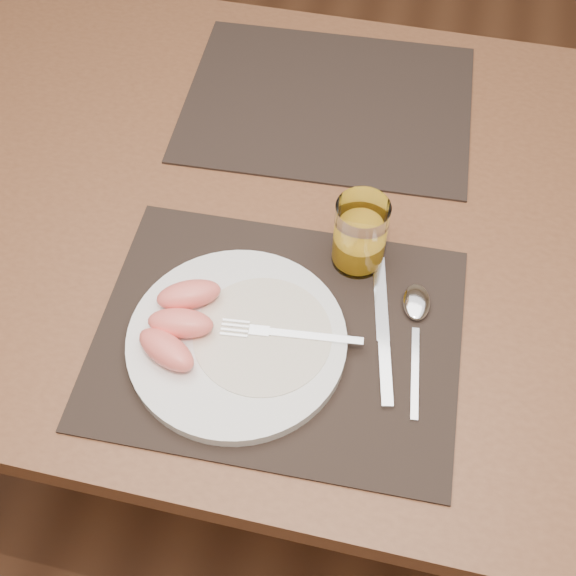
{
  "coord_description": "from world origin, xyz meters",
  "views": [
    {
      "loc": [
        0.13,
        -0.67,
        1.52
      ],
      "look_at": [
        0.02,
        -0.16,
        0.77
      ],
      "focal_mm": 45.0,
      "sensor_mm": 36.0,
      "label": 1
    }
  ],
  "objects_px": {
    "knife": "(383,341)",
    "juice_glass": "(360,237)",
    "plate": "(237,341)",
    "fork": "(279,333)",
    "table": "(301,242)",
    "spoon": "(416,312)",
    "placemat_far": "(328,103)",
    "placemat_near": "(278,336)"
  },
  "relations": [
    {
      "from": "knife",
      "to": "juice_glass",
      "type": "relative_size",
      "value": 2.09
    },
    {
      "from": "plate",
      "to": "fork",
      "type": "distance_m",
      "value": 0.05
    },
    {
      "from": "table",
      "to": "knife",
      "type": "xyz_separation_m",
      "value": [
        0.15,
        -0.2,
        0.09
      ]
    },
    {
      "from": "spoon",
      "to": "juice_glass",
      "type": "xyz_separation_m",
      "value": [
        -0.09,
        0.07,
        0.04
      ]
    },
    {
      "from": "plate",
      "to": "fork",
      "type": "relative_size",
      "value": 1.54
    },
    {
      "from": "table",
      "to": "placemat_far",
      "type": "xyz_separation_m",
      "value": [
        -0.01,
        0.22,
        0.09
      ]
    },
    {
      "from": "table",
      "to": "plate",
      "type": "bearing_deg",
      "value": -96.84
    },
    {
      "from": "knife",
      "to": "table",
      "type": "bearing_deg",
      "value": 126.1
    },
    {
      "from": "plate",
      "to": "spoon",
      "type": "height_order",
      "value": "plate"
    },
    {
      "from": "knife",
      "to": "fork",
      "type": "bearing_deg",
      "value": -167.88
    },
    {
      "from": "placemat_far",
      "to": "fork",
      "type": "relative_size",
      "value": 2.57
    },
    {
      "from": "fork",
      "to": "spoon",
      "type": "relative_size",
      "value": 0.91
    },
    {
      "from": "placemat_near",
      "to": "spoon",
      "type": "height_order",
      "value": "spoon"
    },
    {
      "from": "spoon",
      "to": "placemat_far",
      "type": "bearing_deg",
      "value": 116.55
    },
    {
      "from": "table",
      "to": "plate",
      "type": "distance_m",
      "value": 0.26
    },
    {
      "from": "table",
      "to": "spoon",
      "type": "relative_size",
      "value": 7.28
    },
    {
      "from": "knife",
      "to": "spoon",
      "type": "distance_m",
      "value": 0.06
    },
    {
      "from": "table",
      "to": "juice_glass",
      "type": "height_order",
      "value": "juice_glass"
    },
    {
      "from": "placemat_near",
      "to": "juice_glass",
      "type": "distance_m",
      "value": 0.17
    },
    {
      "from": "fork",
      "to": "knife",
      "type": "height_order",
      "value": "fork"
    },
    {
      "from": "table",
      "to": "placemat_near",
      "type": "distance_m",
      "value": 0.24
    },
    {
      "from": "placemat_far",
      "to": "knife",
      "type": "bearing_deg",
      "value": -70.21
    },
    {
      "from": "placemat_far",
      "to": "knife",
      "type": "height_order",
      "value": "knife"
    },
    {
      "from": "fork",
      "to": "juice_glass",
      "type": "xyz_separation_m",
      "value": [
        0.07,
        0.15,
        0.03
      ]
    },
    {
      "from": "placemat_near",
      "to": "plate",
      "type": "xyz_separation_m",
      "value": [
        -0.05,
        -0.02,
        0.01
      ]
    },
    {
      "from": "placemat_near",
      "to": "fork",
      "type": "height_order",
      "value": "fork"
    },
    {
      "from": "knife",
      "to": "spoon",
      "type": "relative_size",
      "value": 1.14
    },
    {
      "from": "placemat_near",
      "to": "table",
      "type": "bearing_deg",
      "value": 94.46
    },
    {
      "from": "table",
      "to": "fork",
      "type": "xyz_separation_m",
      "value": [
        0.02,
        -0.23,
        0.11
      ]
    },
    {
      "from": "plate",
      "to": "juice_glass",
      "type": "distance_m",
      "value": 0.21
    },
    {
      "from": "placemat_near",
      "to": "spoon",
      "type": "bearing_deg",
      "value": 22.79
    },
    {
      "from": "juice_glass",
      "to": "placemat_far",
      "type": "bearing_deg",
      "value": 108.06
    },
    {
      "from": "fork",
      "to": "spoon",
      "type": "xyz_separation_m",
      "value": [
        0.16,
        0.08,
        -0.01
      ]
    },
    {
      "from": "table",
      "to": "juice_glass",
      "type": "xyz_separation_m",
      "value": [
        0.09,
        -0.08,
        0.13
      ]
    },
    {
      "from": "fork",
      "to": "table",
      "type": "bearing_deg",
      "value": 95.0
    },
    {
      "from": "placemat_far",
      "to": "fork",
      "type": "distance_m",
      "value": 0.45
    },
    {
      "from": "fork",
      "to": "spoon",
      "type": "distance_m",
      "value": 0.18
    },
    {
      "from": "plate",
      "to": "table",
      "type": "bearing_deg",
      "value": 83.16
    },
    {
      "from": "placemat_near",
      "to": "fork",
      "type": "relative_size",
      "value": 2.57
    },
    {
      "from": "fork",
      "to": "placemat_near",
      "type": "bearing_deg",
      "value": 109.98
    },
    {
      "from": "fork",
      "to": "knife",
      "type": "xyz_separation_m",
      "value": [
        0.13,
        0.03,
        -0.02
      ]
    },
    {
      "from": "table",
      "to": "knife",
      "type": "height_order",
      "value": "knife"
    }
  ]
}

